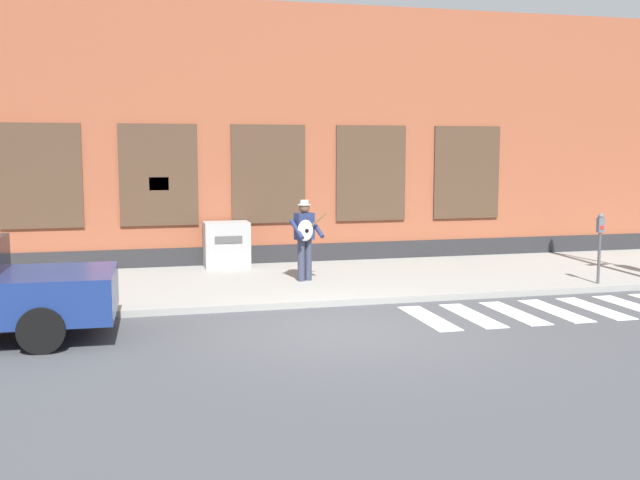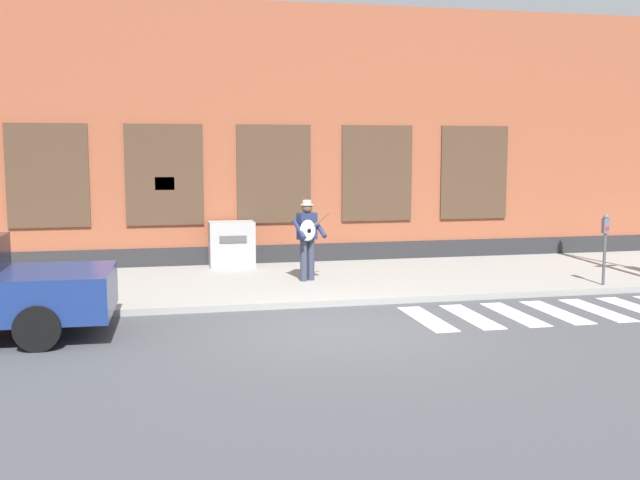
# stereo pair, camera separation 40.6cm
# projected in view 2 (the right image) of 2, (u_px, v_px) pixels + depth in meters

# --- Properties ---
(ground_plane) EXTENTS (160.00, 160.00, 0.00)m
(ground_plane) POSITION_uv_depth(u_px,v_px,m) (340.00, 331.00, 11.76)
(ground_plane) COLOR #424449
(sidewalk) EXTENTS (28.00, 4.75, 0.12)m
(sidewalk) POSITION_uv_depth(u_px,v_px,m) (292.00, 282.00, 15.78)
(sidewalk) COLOR gray
(sidewalk) RESTS_ON ground
(building_backdrop) EXTENTS (28.00, 4.06, 6.27)m
(building_backdrop) POSITION_uv_depth(u_px,v_px,m) (262.00, 138.00, 19.64)
(building_backdrop) COLOR brown
(building_backdrop) RESTS_ON ground
(crosswalk) EXTENTS (5.20, 1.90, 0.01)m
(crosswalk) POSITION_uv_depth(u_px,v_px,m) (556.00, 312.00, 13.09)
(crosswalk) COLOR silver
(crosswalk) RESTS_ON ground
(busker) EXTENTS (0.78, 0.65, 1.68)m
(busker) POSITION_uv_depth(u_px,v_px,m) (307.00, 235.00, 15.46)
(busker) COLOR #33384C
(busker) RESTS_ON sidewalk
(parking_meter) EXTENTS (0.13, 0.11, 1.44)m
(parking_meter) POSITION_uv_depth(u_px,v_px,m) (605.00, 239.00, 14.97)
(parking_meter) COLOR #47474C
(parking_meter) RESTS_ON sidewalk
(utility_box) EXTENTS (1.03, 0.71, 1.06)m
(utility_box) POSITION_uv_depth(u_px,v_px,m) (232.00, 244.00, 17.35)
(utility_box) COLOR #9E9E9E
(utility_box) RESTS_ON sidewalk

